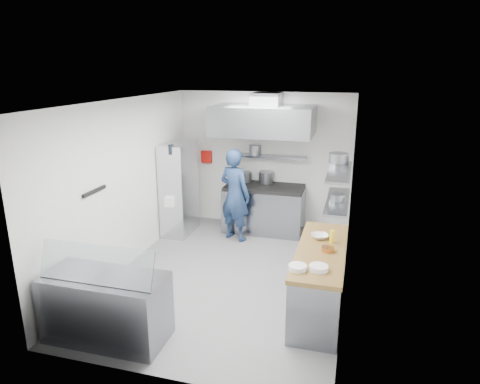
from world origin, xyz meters
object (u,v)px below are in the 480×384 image
(display_case, at_px, (106,307))
(chef, at_px, (235,195))
(gas_range, at_px, (264,210))
(wire_rack, at_px, (179,189))

(display_case, bearing_deg, chef, 79.58)
(gas_range, xyz_separation_m, wire_rack, (-1.63, -0.54, 0.48))
(wire_rack, bearing_deg, chef, -2.48)
(gas_range, bearing_deg, display_case, -105.02)
(gas_range, distance_m, chef, 0.87)
(gas_range, xyz_separation_m, display_case, (-1.10, -4.10, -0.03))
(wire_rack, xyz_separation_m, display_case, (0.53, -3.56, -0.50))
(gas_range, bearing_deg, wire_rack, -161.78)
(wire_rack, bearing_deg, display_case, -81.54)
(chef, relative_size, display_case, 1.21)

